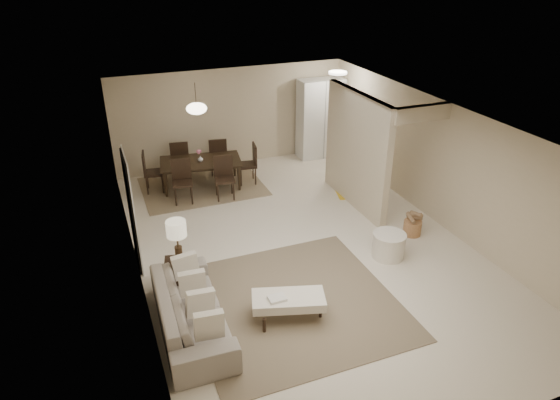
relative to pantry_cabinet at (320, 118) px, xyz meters
name	(u,v)px	position (x,y,z in m)	size (l,w,h in m)	color
floor	(301,246)	(-2.35, -4.15, -1.05)	(9.00, 9.00, 0.00)	beige
ceiling	(304,120)	(-2.35, -4.15, 1.45)	(9.00, 9.00, 0.00)	white
back_wall	(232,117)	(-2.35, 0.35, 0.20)	(6.00, 6.00, 0.00)	#C1B092
left_wall	(132,216)	(-5.35, -4.15, 0.20)	(9.00, 9.00, 0.00)	#C1B092
right_wall	(440,164)	(0.65, -4.15, 0.20)	(9.00, 9.00, 0.00)	#C1B092
partition	(356,151)	(-0.55, -2.90, 0.20)	(0.15, 2.50, 2.50)	#C1B092
doorway	(131,212)	(-5.32, -3.55, -0.03)	(0.04, 0.90, 2.04)	black
pantry_cabinet	(320,118)	(0.00, 0.00, 0.00)	(1.20, 0.55, 2.10)	silver
flush_light	(338,73)	(-0.05, -0.95, 1.41)	(0.44, 0.44, 0.05)	white
living_rug	(293,302)	(-3.17, -5.67, -1.04)	(3.20, 3.20, 0.01)	brown
sofa	(191,310)	(-4.80, -5.67, -0.71)	(0.91, 2.33, 0.68)	gray
ottoman_bench	(288,301)	(-3.37, -5.97, -0.73)	(1.20, 0.81, 0.39)	beige
side_table	(181,276)	(-4.75, -4.69, -0.78)	(0.50, 0.50, 0.55)	black
table_lamp	(177,232)	(-4.75, -4.69, 0.06)	(0.32, 0.32, 0.76)	#422E1C
round_pouf	(389,245)	(-1.01, -5.07, -0.81)	(0.61, 0.61, 0.47)	beige
wicker_basket	(412,228)	(-0.13, -4.55, -0.90)	(0.35, 0.35, 0.30)	#905E39
dining_rug	(203,187)	(-3.48, -0.84, -1.04)	(2.80, 2.10, 0.01)	#756149
dining_table	(202,174)	(-3.48, -0.84, -0.72)	(1.86, 1.04, 0.65)	black
dining_chairs	(201,168)	(-3.48, -0.84, -0.56)	(2.64, 2.07, 0.97)	black
vase	(200,159)	(-3.48, -0.84, -0.33)	(0.13, 0.13, 0.13)	white
yellow_mat	(356,194)	(-0.26, -2.53, -1.04)	(0.88, 0.54, 0.01)	gold
pendant_light	(197,109)	(-3.48, -0.84, 0.87)	(0.46, 0.46, 0.71)	#422E1C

